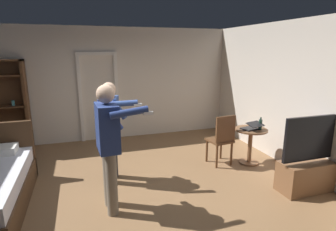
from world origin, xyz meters
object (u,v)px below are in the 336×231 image
object	(u,v)px
suitcase_dark	(14,162)
laptop	(252,127)
side_table	(250,140)
person_striped_shirt	(111,126)
person_blue_shirt	(109,139)
wooden_chair	(222,138)
bookshelf	(8,103)
tv_flatscreen	(312,168)
bottle_on_table	(260,124)

from	to	relation	value
suitcase_dark	laptop	bearing A→B (deg)	-4.74
side_table	person_striped_shirt	world-z (taller)	person_striped_shirt
person_blue_shirt	side_table	bearing A→B (deg)	15.83
wooden_chair	person_blue_shirt	size ratio (longest dim) A/B	0.56
side_table	person_blue_shirt	world-z (taller)	person_blue_shirt
bookshelf	tv_flatscreen	size ratio (longest dim) A/B	1.63
laptop	side_table	bearing A→B (deg)	65.44
person_striped_shirt	wooden_chair	bearing A→B (deg)	0.04
tv_flatscreen	bookshelf	bearing A→B (deg)	144.93
side_table	bottle_on_table	bearing A→B (deg)	-29.74
tv_flatscreen	bottle_on_table	distance (m)	1.21
tv_flatscreen	laptop	bearing A→B (deg)	106.57
side_table	wooden_chair	bearing A→B (deg)	168.91
person_blue_shirt	person_striped_shirt	distance (m)	0.90
bottle_on_table	wooden_chair	xyz separation A→B (m)	(-0.70, 0.19, -0.26)
tv_flatscreen	side_table	distance (m)	1.24
tv_flatscreen	person_blue_shirt	distance (m)	3.18
laptop	suitcase_dark	size ratio (longest dim) A/B	0.88
side_table	laptop	world-z (taller)	laptop
person_striped_shirt	bookshelf	bearing A→B (deg)	132.39
wooden_chair	person_striped_shirt	xyz separation A→B (m)	(-2.07, -0.00, 0.42)
bookshelf	bottle_on_table	xyz separation A→B (m)	(4.72, -2.33, -0.26)
bookshelf	bottle_on_table	distance (m)	5.27
bookshelf	wooden_chair	world-z (taller)	bookshelf
wooden_chair	person_blue_shirt	xyz separation A→B (m)	(-2.19, -0.89, 0.48)
bookshelf	suitcase_dark	bearing A→B (deg)	-78.46
person_blue_shirt	suitcase_dark	distance (m)	2.60
bottle_on_table	suitcase_dark	world-z (taller)	bottle_on_table
side_table	bottle_on_table	xyz separation A→B (m)	(0.14, -0.08, 0.33)
bookshelf	suitcase_dark	xyz separation A→B (m)	(0.24, -1.16, -0.91)
wooden_chair	tv_flatscreen	bearing A→B (deg)	-55.87
bottle_on_table	laptop	bearing A→B (deg)	166.49
bottle_on_table	person_striped_shirt	xyz separation A→B (m)	(-2.77, 0.19, 0.17)
bookshelf	side_table	bearing A→B (deg)	-26.16
side_table	person_blue_shirt	size ratio (longest dim) A/B	0.40
bottle_on_table	person_striped_shirt	world-z (taller)	person_striped_shirt
bookshelf	laptop	world-z (taller)	bookshelf
bookshelf	bottle_on_table	bearing A→B (deg)	-26.27
tv_flatscreen	suitcase_dark	bearing A→B (deg)	153.96
bottle_on_table	person_blue_shirt	distance (m)	2.99
person_blue_shirt	suitcase_dark	xyz separation A→B (m)	(-1.59, 1.87, -0.87)
side_table	bookshelf	bearing A→B (deg)	153.84
person_striped_shirt	person_blue_shirt	bearing A→B (deg)	-98.29
wooden_chair	person_striped_shirt	size ratio (longest dim) A/B	0.59
tv_flatscreen	laptop	size ratio (longest dim) A/B	3.06
laptop	bottle_on_table	distance (m)	0.17
side_table	bottle_on_table	world-z (taller)	bottle_on_table
side_table	laptop	xyz separation A→B (m)	(-0.02, -0.04, 0.28)
laptop	bottle_on_table	world-z (taller)	bottle_on_table
laptop	wooden_chair	bearing A→B (deg)	164.35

